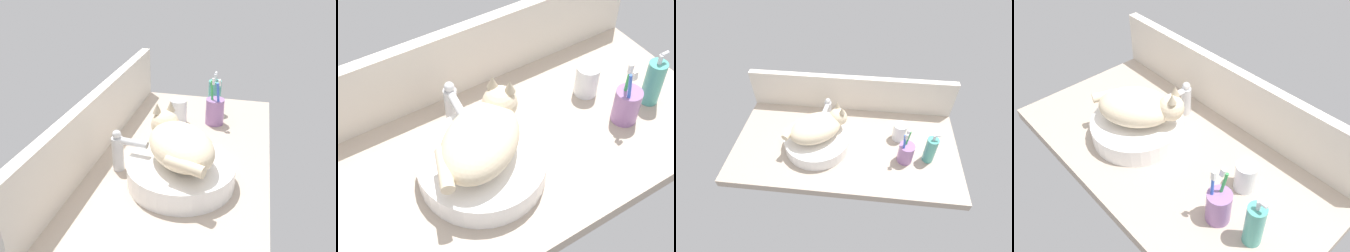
{
  "view_description": "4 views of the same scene",
  "coord_description": "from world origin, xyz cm",
  "views": [
    {
      "loc": [
        -104.08,
        -21.14,
        64.1
      ],
      "look_at": [
        0.24,
        3.9,
        11.04
      ],
      "focal_mm": 40.0,
      "sensor_mm": 36.0,
      "label": 1
    },
    {
      "loc": [
        -46.36,
        -65.4,
        93.72
      ],
      "look_at": [
        -5.39,
        -1.13,
        10.62
      ],
      "focal_mm": 50.0,
      "sensor_mm": 36.0,
      "label": 2
    },
    {
      "loc": [
        8.67,
        -87.31,
        99.01
      ],
      "look_at": [
        -0.9,
        0.45,
        11.22
      ],
      "focal_mm": 28.0,
      "sensor_mm": 36.0,
      "label": 3
    },
    {
      "loc": [
        67.5,
        -56.72,
        88.68
      ],
      "look_at": [
        0.38,
        4.4,
        8.43
      ],
      "focal_mm": 40.0,
      "sensor_mm": 36.0,
      "label": 4
    }
  ],
  "objects": [
    {
      "name": "ground_plane",
      "position": [
        0.0,
        0.0,
        -2.0
      ],
      "size": [
        110.59,
        58.08,
        4.0
      ],
      "primitive_type": "cube",
      "color": "#B2A08E"
    },
    {
      "name": "backsplash_panel",
      "position": [
        0.0,
        27.24,
        10.42
      ],
      "size": [
        110.59,
        3.6,
        20.84
      ],
      "primitive_type": "cube",
      "color": "silver",
      "rests_on": "ground_plane"
    },
    {
      "name": "sink_basin",
      "position": [
        -13.74,
        -3.3,
        3.35
      ],
      "size": [
        31.55,
        31.55,
        6.71
      ],
      "primitive_type": "cylinder",
      "color": "white",
      "rests_on": "ground_plane"
    },
    {
      "name": "cat",
      "position": [
        -12.68,
        -2.43,
        12.47
      ],
      "size": [
        30.22,
        28.46,
        14.0
      ],
      "color": "beige",
      "rests_on": "sink_basin"
    },
    {
      "name": "faucet",
      "position": [
        -11.32,
        15.85,
        7.3
      ],
      "size": [
        4.14,
        11.86,
        13.6
      ],
      "color": "silver",
      "rests_on": "ground_plane"
    },
    {
      "name": "soap_dispenser",
      "position": [
        39.56,
        -6.34,
        6.95
      ],
      "size": [
        5.21,
        5.21,
        16.91
      ],
      "color": "teal",
      "rests_on": "ground_plane"
    },
    {
      "name": "toothbrush_cup",
      "position": [
        28.6,
        -7.91,
        5.34
      ],
      "size": [
        7.11,
        7.11,
        18.69
      ],
      "color": "#996BA8",
      "rests_on": "ground_plane"
    },
    {
      "name": "water_glass",
      "position": [
        26.46,
        6.03,
        4.13
      ],
      "size": [
        6.69,
        6.69,
        9.41
      ],
      "color": "white",
      "rests_on": "ground_plane"
    }
  ]
}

